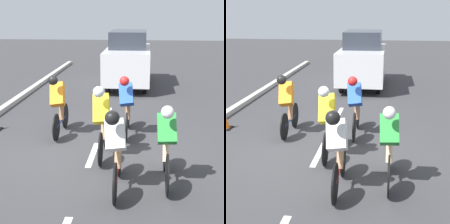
{
  "view_description": "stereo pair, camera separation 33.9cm",
  "coord_description": "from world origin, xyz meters",
  "views": [
    {
      "loc": [
        -1.09,
        7.6,
        3.0
      ],
      "look_at": [
        -0.41,
        0.23,
        0.95
      ],
      "focal_mm": 60.0,
      "sensor_mm": 36.0,
      "label": 1
    },
    {
      "loc": [
        -1.42,
        7.56,
        3.0
      ],
      "look_at": [
        -0.41,
        0.23,
        0.95
      ],
      "focal_mm": 60.0,
      "sensor_mm": 36.0,
      "label": 2
    }
  ],
  "objects": [
    {
      "name": "lane_stripe_mid",
      "position": [
        0.0,
        0.23,
        0.0
      ],
      "size": [
        0.12,
        1.4,
        0.01
      ],
      "primitive_type": "cube",
      "color": "white",
      "rests_on": "ground"
    },
    {
      "name": "cyclist_yellow",
      "position": [
        -0.22,
        0.37,
        0.82
      ],
      "size": [
        0.37,
        1.68,
        1.56
      ],
      "color": "black",
      "rests_on": "ground"
    },
    {
      "name": "cyclist_blue",
      "position": [
        -0.65,
        -1.11,
        0.79
      ],
      "size": [
        0.39,
        1.72,
        1.5
      ],
      "color": "black",
      "rests_on": "ground"
    },
    {
      "name": "cyclist_green",
      "position": [
        -1.47,
        1.45,
        0.77
      ],
      "size": [
        0.35,
        1.71,
        1.49
      ],
      "color": "black",
      "rests_on": "ground"
    },
    {
      "name": "cyclist_white",
      "position": [
        -0.62,
        1.82,
        0.79
      ],
      "size": [
        0.38,
        1.72,
        1.48
      ],
      "color": "black",
      "rests_on": "ground"
    },
    {
      "name": "lane_stripe_far",
      "position": [
        0.0,
        -2.97,
        0.0
      ],
      "size": [
        0.12,
        1.4,
        0.01
      ],
      "primitive_type": "cube",
      "color": "white",
      "rests_on": "ground"
    },
    {
      "name": "cyclist_orange",
      "position": [
        0.99,
        -0.97,
        0.81
      ],
      "size": [
        0.4,
        1.65,
        1.52
      ],
      "color": "black",
      "rests_on": "ground"
    },
    {
      "name": "support_car",
      "position": [
        -0.38,
        -7.26,
        1.08
      ],
      "size": [
        1.7,
        4.29,
        2.16
      ],
      "color": "black",
      "rests_on": "ground"
    },
    {
      "name": "ground_plane",
      "position": [
        0.0,
        0.0,
        0.0
      ],
      "size": [
        60.0,
        60.0,
        0.0
      ],
      "primitive_type": "plane",
      "color": "#38383A"
    }
  ]
}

